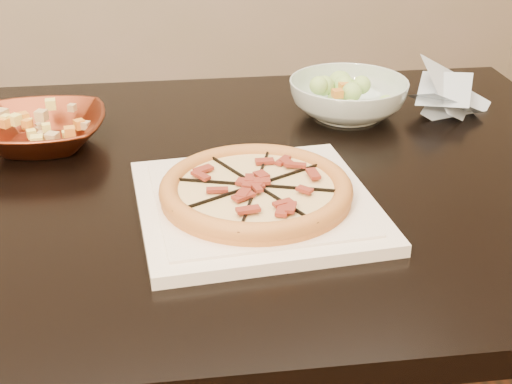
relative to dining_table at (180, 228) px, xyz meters
The scene contains 8 objects.
dining_table is the anchor object (origin of this frame).
plate 0.20m from the dining_table, 57.67° to the right, with size 0.34×0.34×0.02m.
pizza 0.21m from the dining_table, 57.68° to the right, with size 0.27×0.27×0.03m.
bronze_bowl 0.29m from the dining_table, 140.03° to the left, with size 0.22×0.22×0.05m, color maroon.
mixed_dish 0.31m from the dining_table, 140.31° to the left, with size 0.10×0.11×0.03m.
salad_bowl 0.41m from the dining_table, 26.13° to the left, with size 0.22×0.22×0.07m, color silver.
salad 0.43m from the dining_table, 26.06° to the left, with size 0.12×0.10×0.04m.
cling_film 0.57m from the dining_table, 14.28° to the left, with size 0.14×0.12×0.05m, color silver, non-canonical shape.
Camera 1 is at (-0.18, -1.15, 1.24)m, focal length 50.00 mm.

